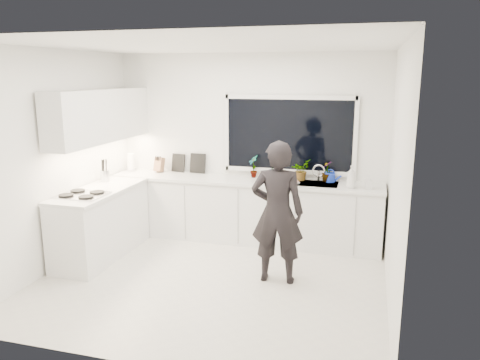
% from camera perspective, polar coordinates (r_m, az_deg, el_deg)
% --- Properties ---
extents(floor, '(4.00, 3.50, 0.02)m').
position_cam_1_polar(floor, '(5.71, -3.49, -12.16)').
color(floor, beige).
rests_on(floor, ground).
extents(wall_back, '(4.00, 0.02, 2.70)m').
position_cam_1_polar(wall_back, '(6.94, 1.11, 4.11)').
color(wall_back, white).
rests_on(wall_back, ground).
extents(wall_left, '(0.02, 3.50, 2.70)m').
position_cam_1_polar(wall_left, '(6.23, -21.43, 2.24)').
color(wall_left, white).
rests_on(wall_left, ground).
extents(wall_right, '(0.02, 3.50, 2.70)m').
position_cam_1_polar(wall_right, '(5.00, 18.59, 0.07)').
color(wall_right, white).
rests_on(wall_right, ground).
extents(ceiling, '(4.00, 3.50, 0.02)m').
position_cam_1_polar(ceiling, '(5.19, -3.91, 16.24)').
color(ceiling, white).
rests_on(ceiling, wall_back).
extents(window, '(1.80, 0.02, 1.00)m').
position_cam_1_polar(window, '(6.76, 5.99, 5.51)').
color(window, black).
rests_on(window, wall_back).
extents(base_cabinets_back, '(3.92, 0.58, 0.88)m').
position_cam_1_polar(base_cabinets_back, '(6.85, 0.42, -3.82)').
color(base_cabinets_back, white).
rests_on(base_cabinets_back, floor).
extents(base_cabinets_left, '(0.58, 1.60, 0.88)m').
position_cam_1_polar(base_cabinets_left, '(6.53, -16.55, -5.18)').
color(base_cabinets_left, white).
rests_on(base_cabinets_left, floor).
extents(countertop_back, '(3.94, 0.62, 0.04)m').
position_cam_1_polar(countertop_back, '(6.72, 0.41, -0.08)').
color(countertop_back, silver).
rests_on(countertop_back, base_cabinets_back).
extents(countertop_left, '(0.62, 1.60, 0.04)m').
position_cam_1_polar(countertop_left, '(6.41, -16.81, -1.26)').
color(countertop_left, silver).
rests_on(countertop_left, base_cabinets_left).
extents(upper_cabinets, '(0.34, 2.10, 0.70)m').
position_cam_1_polar(upper_cabinets, '(6.62, -16.61, 7.52)').
color(upper_cabinets, white).
rests_on(upper_cabinets, wall_left).
extents(sink, '(0.58, 0.42, 0.14)m').
position_cam_1_polar(sink, '(6.55, 9.33, -0.86)').
color(sink, silver).
rests_on(sink, countertop_back).
extents(faucet, '(0.03, 0.03, 0.22)m').
position_cam_1_polar(faucet, '(6.71, 9.57, 0.85)').
color(faucet, silver).
rests_on(faucet, countertop_back).
extents(stovetop, '(0.56, 0.48, 0.03)m').
position_cam_1_polar(stovetop, '(6.13, -18.72, -1.68)').
color(stovetop, black).
rests_on(stovetop, countertop_left).
extents(person, '(0.64, 0.45, 1.68)m').
position_cam_1_polar(person, '(5.41, 4.56, -3.97)').
color(person, black).
rests_on(person, floor).
extents(pizza_tray, '(0.59, 0.53, 0.03)m').
position_cam_1_polar(pizza_tray, '(6.58, 4.85, -0.10)').
color(pizza_tray, '#BABABE').
rests_on(pizza_tray, countertop_back).
extents(pizza, '(0.54, 0.47, 0.01)m').
position_cam_1_polar(pizza, '(6.58, 4.85, 0.05)').
color(pizza, red).
rests_on(pizza, pizza_tray).
extents(watering_can, '(0.15, 0.15, 0.13)m').
position_cam_1_polar(watering_can, '(6.67, 10.92, 0.32)').
color(watering_can, '#112CA8').
rests_on(watering_can, countertop_back).
extents(paper_towel_roll, '(0.13, 0.13, 0.26)m').
position_cam_1_polar(paper_towel_roll, '(7.48, -13.18, 2.07)').
color(paper_towel_roll, white).
rests_on(paper_towel_roll, countertop_back).
extents(knife_block, '(0.15, 0.12, 0.22)m').
position_cam_1_polar(knife_block, '(7.31, -9.82, 1.81)').
color(knife_block, '#966A45').
rests_on(knife_block, countertop_back).
extents(utensil_crock, '(0.16, 0.16, 0.16)m').
position_cam_1_polar(utensil_crock, '(6.86, -16.15, 0.52)').
color(utensil_crock, '#B0B0B4').
rests_on(utensil_crock, countertop_left).
extents(picture_frame_large, '(0.22, 0.05, 0.28)m').
position_cam_1_polar(picture_frame_large, '(7.28, -7.53, 2.09)').
color(picture_frame_large, black).
rests_on(picture_frame_large, countertop_back).
extents(picture_frame_small, '(0.25, 0.04, 0.30)m').
position_cam_1_polar(picture_frame_small, '(7.16, -5.17, 2.05)').
color(picture_frame_small, black).
rests_on(picture_frame_small, countertop_back).
extents(herb_plants, '(1.25, 0.33, 0.33)m').
position_cam_1_polar(herb_plants, '(6.71, 6.49, 1.29)').
color(herb_plants, '#26662D').
rests_on(herb_plants, countertop_back).
extents(soap_bottles, '(0.34, 0.14, 0.31)m').
position_cam_1_polar(soap_bottles, '(6.33, 13.89, 0.22)').
color(soap_bottles, '#D8BF66').
rests_on(soap_bottles, countertop_back).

